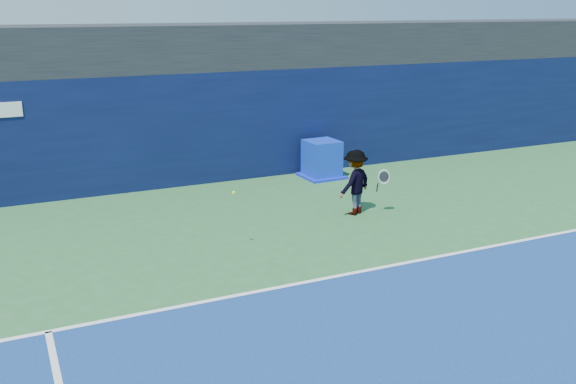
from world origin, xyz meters
The scene contains 7 objects.
ground centered at (0.00, 0.00, 0.00)m, with size 80.00×80.00×0.00m, color #2C6333.
baseline centered at (0.00, 3.00, 0.01)m, with size 24.00×0.10×0.01m, color white.
stadium_band centered at (0.00, 11.50, 3.60)m, with size 36.00×3.00×1.20m, color black.
back_wall_assembly centered at (0.00, 10.50, 1.50)m, with size 36.00×1.03×3.00m.
equipment_cart centered at (2.90, 9.32, 0.48)m, with size 1.15×1.15×1.06m.
tennis_player centered at (2.04, 6.03, 0.76)m, with size 1.29×0.91×1.52m.
tennis_ball centered at (-1.30, 5.01, 1.19)m, with size 0.07×0.07×0.07m.
Camera 1 is at (-5.33, -6.31, 4.68)m, focal length 40.00 mm.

